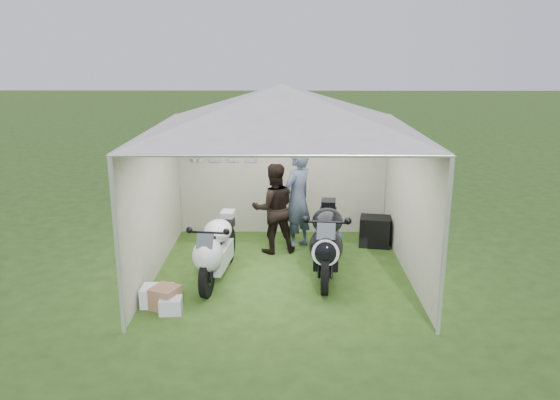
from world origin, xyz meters
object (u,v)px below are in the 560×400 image
at_px(equipment_box, 375,231).
at_px(person_dark_jacket, 274,208).
at_px(paddock_stand, 328,244).
at_px(crate_2, 171,306).
at_px(crate_0, 157,296).
at_px(motorcycle_black, 327,240).
at_px(crate_1, 165,298).
at_px(canopy_tent, 282,112).
at_px(motorcycle_white, 216,248).
at_px(person_blue_jacket, 297,199).

bearing_deg(equipment_box, person_dark_jacket, -169.73).
distance_m(paddock_stand, crate_2, 3.26).
relative_size(equipment_box, crate_2, 1.81).
height_order(person_dark_jacket, crate_0, person_dark_jacket).
xyz_separation_m(motorcycle_black, crate_1, (-2.32, -1.14, -0.45)).
distance_m(person_dark_jacket, crate_0, 2.75).
distance_m(motorcycle_black, crate_2, 2.61).
bearing_deg(crate_1, canopy_tent, 39.75).
height_order(motorcycle_white, equipment_box, motorcycle_white).
relative_size(motorcycle_white, equipment_box, 3.62).
relative_size(motorcycle_black, person_blue_jacket, 1.22).
xyz_separation_m(crate_0, crate_2, (0.24, -0.24, -0.03)).
bearing_deg(person_dark_jacket, crate_0, 40.87).
height_order(crate_0, crate_2, crate_0).
height_order(motorcycle_white, paddock_stand, motorcycle_white).
bearing_deg(paddock_stand, crate_2, -135.17).
relative_size(paddock_stand, person_blue_jacket, 0.26).
bearing_deg(crate_2, crate_1, 124.48).
bearing_deg(crate_0, equipment_box, 35.64).
relative_size(crate_0, crate_2, 1.40).
bearing_deg(paddock_stand, canopy_tent, -135.12).
bearing_deg(paddock_stand, person_blue_jacket, 150.60).
height_order(paddock_stand, crate_2, paddock_stand).
distance_m(person_dark_jacket, equipment_box, 1.95).
distance_m(canopy_tent, motorcycle_black, 2.10).
bearing_deg(crate_1, equipment_box, 37.67).
height_order(motorcycle_black, person_blue_jacket, person_blue_jacket).
xyz_separation_m(canopy_tent, person_dark_jacket, (-0.14, 0.88, -1.77)).
height_order(canopy_tent, motorcycle_white, canopy_tent).
distance_m(motorcycle_white, motorcycle_black, 1.73).
bearing_deg(motorcycle_white, crate_2, -107.20).
relative_size(motorcycle_white, paddock_stand, 4.10).
bearing_deg(person_blue_jacket, equipment_box, 134.79).
bearing_deg(motorcycle_black, equipment_box, 60.55).
bearing_deg(equipment_box, crate_2, -139.77).
relative_size(canopy_tent, crate_2, 18.91).
xyz_separation_m(equipment_box, crate_2, (-3.21, -2.71, -0.16)).
distance_m(person_blue_jacket, crate_0, 3.20).
bearing_deg(crate_2, motorcycle_white, 65.93).
xyz_separation_m(motorcycle_black, person_blue_jacket, (-0.44, 1.30, 0.30)).
relative_size(person_dark_jacket, person_blue_jacket, 0.88).
distance_m(motorcycle_black, crate_1, 2.63).
distance_m(paddock_stand, person_blue_jacket, 0.95).
height_order(paddock_stand, crate_0, paddock_stand).
bearing_deg(crate_1, paddock_stand, 41.55).
bearing_deg(paddock_stand, crate_0, -141.13).
xyz_separation_m(canopy_tent, crate_2, (-1.51, -1.50, -2.47)).
bearing_deg(motorcycle_black, motorcycle_white, -168.14).
bearing_deg(crate_2, canopy_tent, 44.81).
bearing_deg(person_dark_jacket, equipment_box, 178.02).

